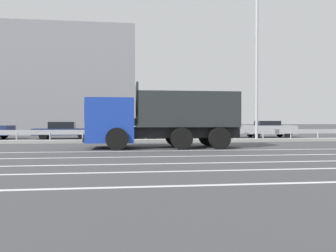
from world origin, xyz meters
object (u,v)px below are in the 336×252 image
Objects in this scene: street_lamp_1 at (257,56)px; parked_car_2 at (64,130)px; median_road_sign at (226,123)px; parked_car_3 at (133,129)px; parked_car_5 at (268,129)px; dump_truck at (143,123)px; parked_car_4 at (210,130)px.

parked_car_2 is (-13.38, 5.23, -4.97)m from street_lamp_1.
median_road_sign is 0.48× the size of parked_car_3.
street_lamp_1 reaches higher than parked_car_5.
dump_truck reaches higher than parked_car_4.
median_road_sign is 0.53× the size of parked_car_5.
parked_car_4 is at bearing 107.07° from street_lamp_1.
parked_car_3 is at bearing 142.46° from median_road_sign.
parked_car_2 is at bearing -83.61° from parked_car_4.
parked_car_5 is (11.34, 0.67, -0.06)m from parked_car_3.
street_lamp_1 is 15.20m from parked_car_2.
parked_car_2 reaches higher than parked_car_4.
parked_car_3 is at bearing -82.52° from parked_car_5.
street_lamp_1 is 7.69m from parked_car_4.
street_lamp_1 is 2.28× the size of parked_car_4.
parked_car_3 is 6.37m from parked_car_4.
street_lamp_1 is 10.60m from parked_car_3.
median_road_sign is (5.70, 4.57, -0.01)m from dump_truck.
street_lamp_1 reaches higher than parked_car_2.
median_road_sign is 4.85m from street_lamp_1.
median_road_sign reaches higher than parked_car_4.
parked_car_2 is at bearing -96.58° from parked_car_3.
median_road_sign is at bearing 172.18° from street_lamp_1.
parked_car_3 is at bearing -79.22° from parked_car_4.
median_road_sign is 7.53m from parked_car_5.
street_lamp_1 is at bearing 55.51° from parked_car_3.
dump_truck is 9.87m from street_lamp_1.
median_road_sign is at bearing 1.28° from parked_car_4.
parked_car_5 is (16.67, 0.35, 0.06)m from parked_car_2.
street_lamp_1 reaches higher than median_road_sign.
parked_car_2 is (-5.66, 9.52, -0.58)m from dump_truck.
median_road_sign is 5.35m from parked_car_4.
dump_truck is 7.30m from median_road_sign.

